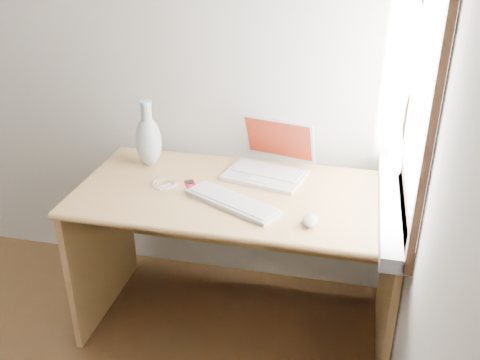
% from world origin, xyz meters
% --- Properties ---
extents(back_wall, '(3.50, 0.04, 2.60)m').
position_xyz_m(back_wall, '(0.00, 1.75, 1.30)').
color(back_wall, silver).
rests_on(back_wall, floor).
extents(window, '(0.11, 0.99, 1.10)m').
position_xyz_m(window, '(1.72, 1.30, 1.28)').
color(window, white).
rests_on(window, right_wall).
extents(desk, '(1.44, 0.72, 0.76)m').
position_xyz_m(desk, '(1.02, 1.38, 0.54)').
color(desk, '#DDB46C').
rests_on(desk, floor).
extents(laptop, '(0.41, 0.37, 0.25)m').
position_xyz_m(laptop, '(1.12, 1.52, 0.82)').
color(laptop, silver).
rests_on(laptop, desk).
extents(external_keyboard, '(0.45, 0.32, 0.02)m').
position_xyz_m(external_keyboard, '(1.03, 1.18, 0.77)').
color(external_keyboard, white).
rests_on(external_keyboard, desk).
extents(mouse, '(0.06, 0.10, 0.04)m').
position_xyz_m(mouse, '(1.37, 1.09, 0.78)').
color(mouse, silver).
rests_on(mouse, desk).
extents(ipod, '(0.09, 0.10, 0.01)m').
position_xyz_m(ipod, '(0.80, 1.30, 0.77)').
color(ipod, red).
rests_on(ipod, desk).
extents(cable_coil, '(0.14, 0.14, 0.01)m').
position_xyz_m(cable_coil, '(0.68, 1.29, 0.76)').
color(cable_coil, white).
rests_on(cable_coil, desk).
extents(remote, '(0.06, 0.08, 0.01)m').
position_xyz_m(remote, '(0.69, 1.26, 0.76)').
color(remote, white).
rests_on(remote, desk).
extents(vase, '(0.13, 0.13, 0.33)m').
position_xyz_m(vase, '(0.54, 1.48, 0.89)').
color(vase, '#AFC3CA').
rests_on(vase, desk).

